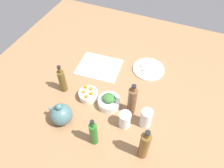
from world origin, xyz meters
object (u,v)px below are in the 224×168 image
object	(u,v)px
plate_tofu	(148,69)
bowl_greens	(109,102)
bowl_carrots	(88,95)
bottle_0	(144,145)
cutting_board	(99,67)
bottle_3	(132,101)
bottle_1	(62,80)
drinking_glass_0	(146,118)
drinking_glass_1	(125,120)
teapot	(61,114)
bottle_2	(94,133)

from	to	relation	value
plate_tofu	bowl_greens	bearing A→B (deg)	70.45
bowl_carrots	bottle_0	world-z (taller)	bottle_0
cutting_board	bowl_carrots	world-z (taller)	bowl_carrots
plate_tofu	bowl_carrots	world-z (taller)	bowl_carrots
plate_tofu	bottle_3	bearing A→B (deg)	90.21
bottle_1	drinking_glass_0	size ratio (longest dim) A/B	1.71
drinking_glass_0	drinking_glass_1	size ratio (longest dim) A/B	1.18
bottle_0	drinking_glass_0	size ratio (longest dim) A/B	1.93
plate_tofu	drinking_glass_0	distance (cm)	46.55
teapot	drinking_glass_0	distance (cm)	49.83
plate_tofu	drinking_glass_0	xyz separation A→B (cm)	(-11.02, 44.84, 5.89)
teapot	bottle_1	distance (cm)	24.54
bottle_3	teapot	bearing A→B (deg)	31.96
plate_tofu	bowl_greens	size ratio (longest dim) A/B	1.63
plate_tofu	bottle_3	distance (cm)	40.66
plate_tofu	bowl_carrots	xyz separation A→B (cm)	(29.33, 40.12, 2.00)
bottle_0	drinking_glass_0	xyz separation A→B (cm)	(4.09, -18.61, -4.43)
cutting_board	bottle_1	bearing A→B (deg)	65.46
plate_tofu	teapot	world-z (taller)	teapot
bottle_3	drinking_glass_1	xyz separation A→B (cm)	(0.39, 10.71, -5.35)
bottle_2	drinking_glass_1	distance (cm)	20.74
cutting_board	drinking_glass_0	bearing A→B (deg)	144.47
bowl_greens	bottle_1	xyz separation A→B (cm)	(33.25, -0.08, 6.46)
bottle_0	bottle_3	world-z (taller)	bottle_0
bowl_greens	bottle_0	size ratio (longest dim) A/B	0.57
bowl_greens	drinking_glass_1	world-z (taller)	drinking_glass_1
bottle_1	bottle_3	distance (cm)	47.82
plate_tofu	drinking_glass_0	world-z (taller)	drinking_glass_0
bottle_0	bottle_2	size ratio (longest dim) A/B	1.15
bowl_greens	bottle_0	xyz separation A→B (cm)	(-29.49, 22.94, 8.18)
cutting_board	bottle_2	xyz separation A→B (cm)	(-22.62, 54.47, 8.75)
bowl_greens	drinking_glass_1	bearing A→B (deg)	145.98
bowl_carrots	drinking_glass_0	size ratio (longest dim) A/B	0.96
bowl_greens	bottle_2	bearing A→B (deg)	94.96
teapot	drinking_glass_0	xyz separation A→B (cm)	(-46.86, -16.96, -0.18)
drinking_glass_0	cutting_board	bearing A→B (deg)	-35.53
cutting_board	bottle_2	bearing A→B (deg)	112.55
bowl_greens	bottle_2	size ratio (longest dim) A/B	0.65
bowl_greens	teapot	distance (cm)	30.48
bottle_1	bottle_2	bearing A→B (deg)	143.57
bottle_0	drinking_glass_1	distance (cm)	21.08
cutting_board	bottle_0	world-z (taller)	bottle_0
cutting_board	bottle_1	size ratio (longest dim) A/B	1.38
plate_tofu	bowl_carrots	distance (cm)	49.73
bowl_greens	bottle_2	world-z (taller)	bottle_2
bottle_1	bottle_3	xyz separation A→B (cm)	(-47.78, -1.08, 1.63)
bowl_carrots	bottle_3	size ratio (longest dim) A/B	0.50
teapot	drinking_glass_1	distance (cm)	37.50
bottle_1	drinking_glass_0	bearing A→B (deg)	175.70
teapot	drinking_glass_0	world-z (taller)	teapot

